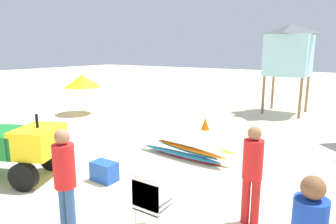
{
  "coord_description": "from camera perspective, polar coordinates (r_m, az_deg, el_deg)",
  "views": [
    {
      "loc": [
        3.84,
        -3.88,
        2.85
      ],
      "look_at": [
        -0.43,
        2.49,
        1.26
      ],
      "focal_mm": 32.03,
      "sensor_mm": 36.0,
      "label": 1
    }
  ],
  "objects": [
    {
      "name": "stacked_plastic_chairs",
      "position": [
        4.79,
        -3.41,
        -16.25
      ],
      "size": [
        0.48,
        0.48,
        1.02
      ],
      "color": "white",
      "rests_on": "ground"
    },
    {
      "name": "cooler_box",
      "position": [
        6.9,
        -12.03,
        -11.0
      ],
      "size": [
        0.57,
        0.37,
        0.43
      ],
      "primitive_type": "cube",
      "color": "blue",
      "rests_on": "ground"
    },
    {
      "name": "lifeguard_near_right",
      "position": [
        5.08,
        15.75,
        -10.5
      ],
      "size": [
        0.32,
        0.32,
        1.68
      ],
      "color": "red",
      "rests_on": "ground"
    },
    {
      "name": "lifeguard_near_center",
      "position": [
        4.81,
        -19.03,
        -11.57
      ],
      "size": [
        0.32,
        0.32,
        1.73
      ],
      "color": "#33598C",
      "rests_on": "ground"
    },
    {
      "name": "lifeguard_tower",
      "position": [
        14.57,
        22.03,
        10.88
      ],
      "size": [
        1.98,
        1.98,
        3.97
      ],
      "color": "olive",
      "rests_on": "ground"
    },
    {
      "name": "beach_umbrella_mid",
      "position": [
        14.05,
        -16.0,
        5.69
      ],
      "size": [
        1.61,
        1.61,
        1.77
      ],
      "color": "beige",
      "rests_on": "ground"
    },
    {
      "name": "traffic_cone_near",
      "position": [
        10.98,
        7.12,
        -2.22
      ],
      "size": [
        0.32,
        0.32,
        0.45
      ],
      "primitive_type": "cone",
      "color": "orange",
      "rests_on": "ground"
    },
    {
      "name": "utility_cart",
      "position": [
        7.65,
        -28.44,
        -5.4
      ],
      "size": [
        2.81,
        2.16,
        1.5
      ],
      "color": "#197A2D",
      "rests_on": "ground"
    },
    {
      "name": "surfboard_pile",
      "position": [
        8.12,
        3.29,
        -6.98
      ],
      "size": [
        2.81,
        0.79,
        0.48
      ],
      "color": "red",
      "rests_on": "ground"
    },
    {
      "name": "ground",
      "position": [
        6.16,
        -10.03,
        -16.05
      ],
      "size": [
        80.0,
        80.0,
        0.0
      ],
      "primitive_type": "plane",
      "color": "beige"
    }
  ]
}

